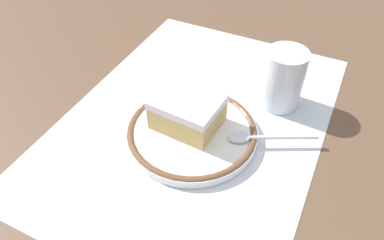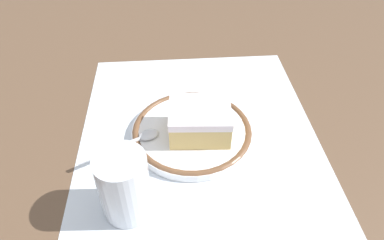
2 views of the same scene
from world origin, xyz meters
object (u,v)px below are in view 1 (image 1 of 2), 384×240
Objects in this scene: cup at (282,82)px; plate at (192,132)px; cake_slice at (189,112)px; spoon at (256,137)px.

plate is at bearing 144.19° from cup.
cake_slice is 0.11m from spoon.
plate is 0.03m from cake_slice.
plate is 0.10m from spoon.
cup is at bearing -2.12° from spoon.
cup is (0.13, -0.10, 0.03)m from plate.
spoon is at bearing 177.88° from cup.
cake_slice is (0.01, 0.01, 0.03)m from plate.
cup is at bearing -40.44° from cake_slice.
cup reaches higher than plate.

